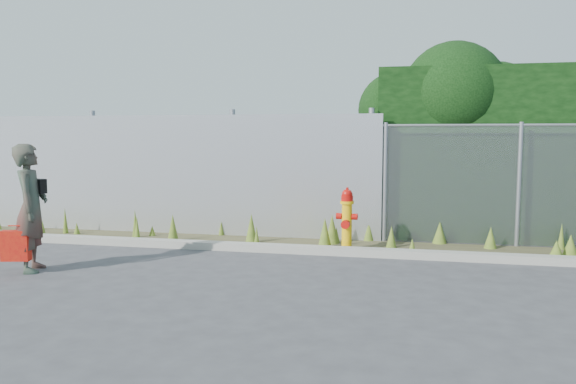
% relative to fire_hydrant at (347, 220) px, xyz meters
% --- Properties ---
extents(ground, '(80.00, 80.00, 0.00)m').
position_rel_fire_hydrant_xyz_m(ground, '(-0.50, -2.11, -0.49)').
color(ground, '#3D3C3F').
rests_on(ground, ground).
extents(curb, '(16.00, 0.22, 0.12)m').
position_rel_fire_hydrant_xyz_m(curb, '(-0.50, -0.31, -0.43)').
color(curb, gray).
rests_on(curb, ground).
extents(weed_strip, '(16.00, 1.31, 0.54)m').
position_rel_fire_hydrant_xyz_m(weed_strip, '(0.24, 0.32, -0.35)').
color(weed_strip, '#413D25').
rests_on(weed_strip, ground).
extents(corrugated_fence, '(8.50, 0.21, 2.30)m').
position_rel_fire_hydrant_xyz_m(corrugated_fence, '(-3.75, 0.90, 0.61)').
color(corrugated_fence, '#B6B7BE').
rests_on(corrugated_fence, ground).
extents(hedge, '(7.73, 1.97, 3.50)m').
position_rel_fire_hydrant_xyz_m(hedge, '(3.76, 1.92, 1.39)').
color(hedge, black).
rests_on(hedge, ground).
extents(fire_hydrant, '(0.34, 0.31, 1.02)m').
position_rel_fire_hydrant_xyz_m(fire_hydrant, '(0.00, 0.00, 0.00)').
color(fire_hydrant, '#F0B40C').
rests_on(fire_hydrant, ground).
extents(woman, '(0.62, 0.74, 1.73)m').
position_rel_fire_hydrant_xyz_m(woman, '(-4.03, -2.19, 0.37)').
color(woman, '#0F6046').
rests_on(woman, ground).
extents(red_tote_bag, '(0.36, 0.13, 0.48)m').
position_rel_fire_hydrant_xyz_m(red_tote_bag, '(-4.13, -2.40, -0.11)').
color(red_tote_bag, '#AB090A').
extents(black_shoulder_bag, '(0.26, 0.11, 0.20)m').
position_rel_fire_hydrant_xyz_m(black_shoulder_bag, '(-4.00, -2.08, 0.66)').
color(black_shoulder_bag, black).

